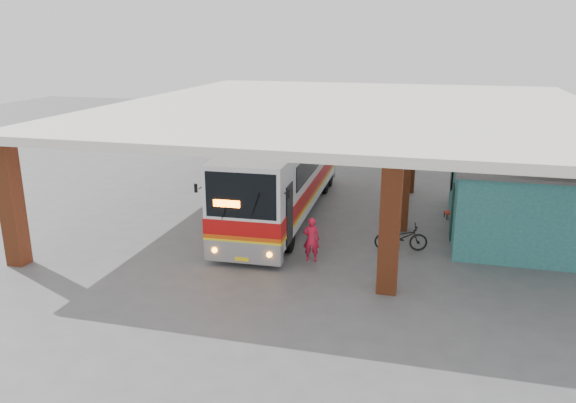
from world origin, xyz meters
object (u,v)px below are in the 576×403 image
(coach_bus, at_px, (285,173))
(pedestrian, at_px, (311,239))
(motorcycle, at_px, (401,237))
(red_chair, at_px, (453,209))

(coach_bus, bearing_deg, pedestrian, -67.28)
(coach_bus, xyz_separation_m, pedestrian, (2.31, -5.02, -1.07))
(motorcycle, xyz_separation_m, pedestrian, (-2.97, -1.81, 0.29))
(pedestrian, relative_size, red_chair, 1.84)
(red_chair, bearing_deg, pedestrian, -145.27)
(motorcycle, bearing_deg, pedestrian, 110.78)
(coach_bus, height_order, motorcycle, coach_bus)
(coach_bus, bearing_deg, motorcycle, -33.28)
(coach_bus, relative_size, pedestrian, 8.17)
(coach_bus, distance_m, pedestrian, 5.63)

